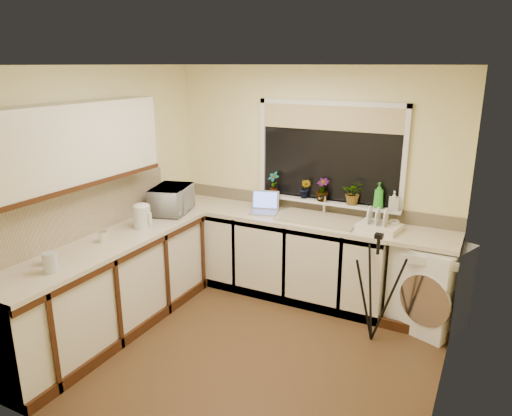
# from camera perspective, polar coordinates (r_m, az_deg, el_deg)

# --- Properties ---
(floor) EXTENTS (3.20, 3.20, 0.00)m
(floor) POSITION_cam_1_polar(r_m,az_deg,el_deg) (4.52, -1.01, -16.30)
(floor) COLOR #4E361F
(floor) RESTS_ON ground
(ceiling) EXTENTS (3.20, 3.20, 0.00)m
(ceiling) POSITION_cam_1_polar(r_m,az_deg,el_deg) (3.79, -1.20, 16.54)
(ceiling) COLOR white
(ceiling) RESTS_ON ground
(wall_back) EXTENTS (3.20, 0.00, 3.20)m
(wall_back) POSITION_cam_1_polar(r_m,az_deg,el_deg) (5.31, 6.55, 3.13)
(wall_back) COLOR #F1E6A1
(wall_back) RESTS_ON ground
(wall_front) EXTENTS (3.20, 0.00, 3.20)m
(wall_front) POSITION_cam_1_polar(r_m,az_deg,el_deg) (2.85, -15.64, -9.68)
(wall_front) COLOR #F1E6A1
(wall_front) RESTS_ON ground
(wall_left) EXTENTS (0.00, 3.00, 3.00)m
(wall_left) POSITION_cam_1_polar(r_m,az_deg,el_deg) (4.92, -17.80, 1.33)
(wall_left) COLOR #F1E6A1
(wall_left) RESTS_ON ground
(wall_right) EXTENTS (0.00, 3.00, 3.00)m
(wall_right) POSITION_cam_1_polar(r_m,az_deg,el_deg) (3.57, 22.32, -4.88)
(wall_right) COLOR #F1E6A1
(wall_right) RESTS_ON ground
(base_cabinet_back) EXTENTS (2.55, 0.60, 0.86)m
(base_cabinet_back) POSITION_cam_1_polar(r_m,az_deg,el_deg) (5.40, 1.90, -5.37)
(base_cabinet_back) COLOR silver
(base_cabinet_back) RESTS_ON floor
(base_cabinet_left) EXTENTS (0.54, 2.40, 0.86)m
(base_cabinet_left) POSITION_cam_1_polar(r_m,az_deg,el_deg) (4.79, -16.87, -9.18)
(base_cabinet_left) COLOR silver
(base_cabinet_left) RESTS_ON floor
(worktop_back) EXTENTS (3.20, 0.60, 0.04)m
(worktop_back) POSITION_cam_1_polar(r_m,az_deg,el_deg) (5.13, 5.24, -1.31)
(worktop_back) COLOR beige
(worktop_back) RESTS_ON base_cabinet_back
(worktop_left) EXTENTS (0.60, 2.40, 0.04)m
(worktop_left) POSITION_cam_1_polar(r_m,az_deg,el_deg) (4.61, -17.34, -4.13)
(worktop_left) COLOR beige
(worktop_left) RESTS_ON base_cabinet_left
(upper_cabinet) EXTENTS (0.28, 1.90, 0.70)m
(upper_cabinet) POSITION_cam_1_polar(r_m,az_deg,el_deg) (4.38, -21.07, 6.93)
(upper_cabinet) COLOR silver
(upper_cabinet) RESTS_ON wall_left
(splashback_left) EXTENTS (0.02, 2.40, 0.45)m
(splashback_left) POSITION_cam_1_polar(r_m,az_deg,el_deg) (4.73, -20.11, -0.73)
(splashback_left) COLOR beige
(splashback_left) RESTS_ON wall_left
(splashback_back) EXTENTS (3.20, 0.02, 0.14)m
(splashback_back) POSITION_cam_1_polar(r_m,az_deg,el_deg) (5.36, 6.41, 0.46)
(splashback_back) COLOR beige
(splashback_back) RESTS_ON wall_back
(window_glass) EXTENTS (1.50, 0.02, 1.00)m
(window_glass) POSITION_cam_1_polar(r_m,az_deg,el_deg) (5.16, 8.70, 6.36)
(window_glass) COLOR black
(window_glass) RESTS_ON wall_back
(window_blind) EXTENTS (1.50, 0.02, 0.25)m
(window_blind) POSITION_cam_1_polar(r_m,az_deg,el_deg) (5.08, 8.79, 10.47)
(window_blind) COLOR tan
(window_blind) RESTS_ON wall_back
(windowsill) EXTENTS (1.60, 0.14, 0.03)m
(windowsill) POSITION_cam_1_polar(r_m,az_deg,el_deg) (5.23, 8.26, 0.70)
(windowsill) COLOR white
(windowsill) RESTS_ON wall_back
(sink) EXTENTS (0.82, 0.46, 0.03)m
(sink) POSITION_cam_1_polar(r_m,az_deg,el_deg) (5.05, 7.35, -1.27)
(sink) COLOR tan
(sink) RESTS_ON worktop_back
(faucet) EXTENTS (0.03, 0.03, 0.24)m
(faucet) POSITION_cam_1_polar(r_m,az_deg,el_deg) (5.18, 8.07, 0.41)
(faucet) COLOR silver
(faucet) RESTS_ON worktop_back
(washing_machine) EXTENTS (0.76, 0.75, 0.84)m
(washing_machine) POSITION_cam_1_polar(r_m,az_deg,el_deg) (4.96, 19.86, -8.61)
(washing_machine) COLOR white
(washing_machine) RESTS_ON floor
(laptop) EXTENTS (0.35, 0.33, 0.22)m
(laptop) POSITION_cam_1_polar(r_m,az_deg,el_deg) (5.28, 1.02, 0.18)
(laptop) COLOR gray
(laptop) RESTS_ON worktop_back
(kettle) EXTENTS (0.17, 0.17, 0.22)m
(kettle) POSITION_cam_1_polar(r_m,az_deg,el_deg) (4.87, -13.34, -1.05)
(kettle) COLOR silver
(kettle) RESTS_ON worktop_left
(dish_rack) EXTENTS (0.44, 0.35, 0.06)m
(dish_rack) POSITION_cam_1_polar(r_m,az_deg,el_deg) (4.86, 14.32, -2.19)
(dish_rack) COLOR silver
(dish_rack) RESTS_ON worktop_back
(tripod) EXTENTS (0.51, 0.51, 1.04)m
(tripod) POSITION_cam_1_polar(r_m,az_deg,el_deg) (4.52, 13.88, -9.20)
(tripod) COLOR black
(tripod) RESTS_ON floor
(glass_jug) EXTENTS (0.11, 0.11, 0.16)m
(glass_jug) POSITION_cam_1_polar(r_m,az_deg,el_deg) (4.09, -23.15, -5.94)
(glass_jug) COLOR silver
(glass_jug) RESTS_ON worktop_left
(steel_jar) EXTENTS (0.08, 0.08, 0.11)m
(steel_jar) POSITION_cam_1_polar(r_m,az_deg,el_deg) (4.59, -17.59, -3.28)
(steel_jar) COLOR white
(steel_jar) RESTS_ON worktop_left
(microwave) EXTENTS (0.48, 0.60, 0.29)m
(microwave) POSITION_cam_1_polar(r_m,az_deg,el_deg) (5.31, -9.95, 0.98)
(microwave) COLOR silver
(microwave) RESTS_ON worktop_left
(plant_a) EXTENTS (0.16, 0.14, 0.26)m
(plant_a) POSITION_cam_1_polar(r_m,az_deg,el_deg) (5.37, 2.08, 2.93)
(plant_a) COLOR #999999
(plant_a) RESTS_ON windowsill
(plant_b) EXTENTS (0.13, 0.11, 0.22)m
(plant_b) POSITION_cam_1_polar(r_m,az_deg,el_deg) (5.26, 5.84, 2.29)
(plant_b) COLOR #999999
(plant_b) RESTS_ON windowsill
(plant_c) EXTENTS (0.15, 0.15, 0.25)m
(plant_c) POSITION_cam_1_polar(r_m,az_deg,el_deg) (5.18, 7.87, 2.15)
(plant_c) COLOR #999999
(plant_c) RESTS_ON windowsill
(plant_d) EXTENTS (0.25, 0.23, 0.25)m
(plant_d) POSITION_cam_1_polar(r_m,az_deg,el_deg) (5.10, 11.46, 1.77)
(plant_d) COLOR #999999
(plant_d) RESTS_ON windowsill
(soap_bottle_green) EXTENTS (0.11, 0.11, 0.27)m
(soap_bottle_green) POSITION_cam_1_polar(r_m,az_deg,el_deg) (5.03, 14.31, 1.46)
(soap_bottle_green) COLOR green
(soap_bottle_green) RESTS_ON windowsill
(soap_bottle_clear) EXTENTS (0.11, 0.11, 0.20)m
(soap_bottle_clear) POSITION_cam_1_polar(r_m,az_deg,el_deg) (5.00, 15.98, 0.83)
(soap_bottle_clear) COLOR #999999
(soap_bottle_clear) RESTS_ON windowsill
(cup_back) EXTENTS (0.13, 0.13, 0.08)m
(cup_back) POSITION_cam_1_polar(r_m,az_deg,el_deg) (4.93, 15.97, -1.90)
(cup_back) COLOR silver
(cup_back) RESTS_ON worktop_back
(cup_left) EXTENTS (0.13, 0.13, 0.10)m
(cup_left) POSITION_cam_1_polar(r_m,az_deg,el_deg) (4.26, -23.20, -5.48)
(cup_left) COLOR beige
(cup_left) RESTS_ON worktop_left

